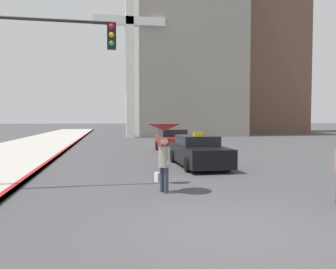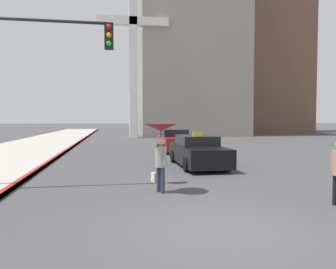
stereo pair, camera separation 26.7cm
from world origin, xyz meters
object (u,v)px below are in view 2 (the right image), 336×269
Objects in this scene: sedan_red at (175,141)px; monument_cross at (133,46)px; taxi at (198,152)px; pedestrian_with_umbrella at (160,139)px; traffic_light at (42,64)px.

monument_cross reaches higher than sedan_red.
monument_cross is (-1.48, 23.18, 9.68)m from taxi.
taxi is 6.65m from sedan_red.
taxi is at bearing -51.13° from pedestrian_with_umbrella.
pedestrian_with_umbrella is 0.37× the size of traffic_light.
pedestrian_with_umbrella is (-2.61, -11.63, 0.89)m from sedan_red.
traffic_light is (-3.49, 1.26, 2.24)m from pedestrian_with_umbrella.
traffic_light is (-6.10, -10.38, 3.12)m from sedan_red.
monument_cross is at bearing -86.35° from taxi.
pedestrian_with_umbrella is 4.33m from traffic_light.
monument_cross reaches higher than taxi.
taxi is 5.61m from pedestrian_with_umbrella.
sedan_red is 0.22× the size of monument_cross.
sedan_red is 2.03× the size of pedestrian_with_umbrella.
pedestrian_with_umbrella is at bearing -91.90° from monument_cross.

